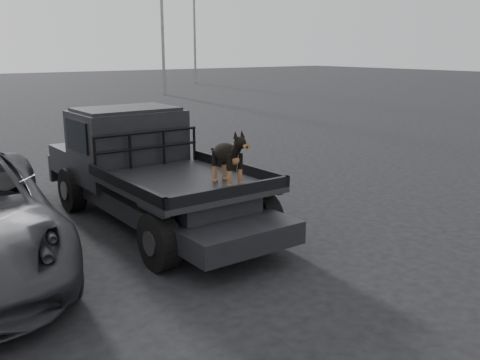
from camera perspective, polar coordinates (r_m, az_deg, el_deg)
ground at (r=7.55m, az=-1.06°, el=-7.68°), size 120.00×120.00×0.00m
flatbed_ute at (r=8.71m, az=-9.06°, el=-1.71°), size 2.00×5.40×0.92m
ute_cab at (r=9.36m, az=-11.96°, el=4.89°), size 1.72×1.30×0.88m
headache_rack at (r=8.72m, az=-9.85°, el=3.24°), size 1.80×0.08×0.55m
dog at (r=7.46m, az=-1.36°, el=2.41°), size 0.32×0.60×0.74m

